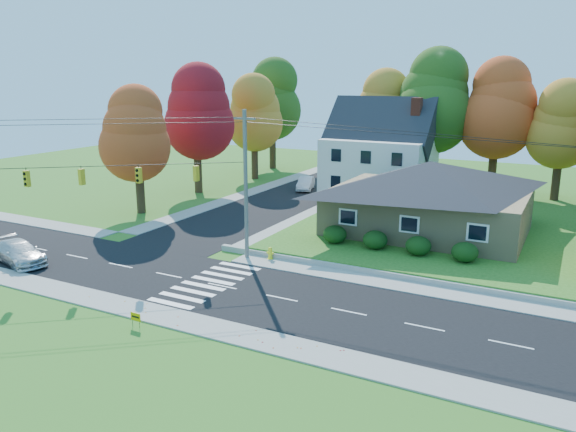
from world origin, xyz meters
The scene contains 22 objects.
ground centered at (0.00, 0.00, 0.00)m, with size 120.00×120.00×0.00m, color #3D7923.
road_main centered at (0.00, 0.00, 0.01)m, with size 90.00×8.00×0.02m, color black.
road_cross centered at (-8.00, 26.00, 0.01)m, with size 8.00×44.00×0.02m, color black.
sidewalk_north centered at (0.00, 5.00, 0.04)m, with size 90.00×2.00×0.08m, color #9C9A90.
sidewalk_south centered at (0.00, -5.00, 0.04)m, with size 90.00×2.00×0.08m, color #9C9A90.
lawn centered at (13.00, 21.00, 0.25)m, with size 30.00×30.00×0.50m, color #3D7923.
ranch_house centered at (8.00, 16.00, 3.27)m, with size 14.60×10.60×5.40m.
colonial_house centered at (0.04, 28.00, 4.58)m, with size 10.40×8.40×9.60m.
hedge_row centered at (7.50, 9.80, 1.14)m, with size 10.70×1.70×1.27m.
traffic_infrastructure centered at (-0.15, 1.35, 5.15)m, with size 38.10×10.66×10.00m.
tree_lot_0 centered at (-2.00, 34.00, 8.31)m, with size 6.72×6.72×12.51m.
tree_lot_1 centered at (4.00, 33.00, 9.61)m, with size 7.84×7.84×14.60m.
tree_lot_2 centered at (10.00, 34.00, 8.96)m, with size 7.28×7.28×13.56m.
tree_lot_3 centered at (16.00, 33.00, 7.65)m, with size 6.16×6.16×11.47m.
tree_west_0 centered at (-17.00, 12.00, 7.15)m, with size 6.16×6.16×11.47m.
tree_west_1 centered at (-18.00, 22.00, 8.46)m, with size 7.28×7.28×13.56m.
tree_west_2 centered at (-17.00, 32.00, 7.81)m, with size 6.72×6.72×12.51m.
tree_west_3 centered at (-19.00, 40.00, 9.11)m, with size 7.84×7.84×14.60m.
silver_sedan centered at (-14.23, -2.75, 0.75)m, with size 2.05×5.05×1.46m, color silver.
white_car centered at (-8.40, 28.46, 0.72)m, with size 1.48×4.25×1.40m, color silver.
fire_hydrant centered at (0.08, 5.61, 0.43)m, with size 0.52×0.40×0.90m.
yard_sign centered at (-0.57, -6.63, 0.55)m, with size 0.62×0.04×0.77m.
Camera 1 is at (17.93, -25.70, 11.98)m, focal length 35.00 mm.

